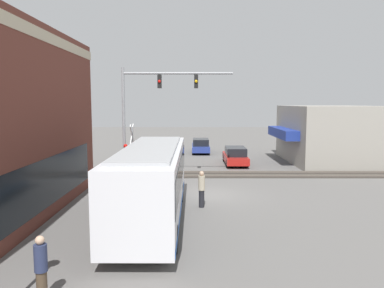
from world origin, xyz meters
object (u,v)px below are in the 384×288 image
parked_car_blue (201,146)px  pedestrian_near_bus (202,189)px  city_bus (152,180)px  parked_car_red (235,156)px  crossing_signal (132,146)px  pedestrian_by_lamp (41,269)px

parked_car_blue → pedestrian_near_bus: 20.71m
city_bus → parked_car_red: size_ratio=2.25×
crossing_signal → pedestrian_by_lamp: 16.16m
parked_car_red → parked_car_blue: (7.63, 2.80, -0.01)m
crossing_signal → parked_car_red: size_ratio=0.79×
parked_car_red → pedestrian_near_bus: pedestrian_near_bus is taller
pedestrian_near_bus → pedestrian_by_lamp: (-9.09, 4.40, -0.01)m
parked_car_blue → pedestrian_near_bus: size_ratio=2.59×
pedestrian_near_bus → crossing_signal: bearing=33.3°
parked_car_blue → pedestrian_by_lamp: (-29.79, 4.75, 0.24)m
city_bus → parked_car_red: bearing=-19.5°
crossing_signal → parked_car_red: (6.05, -7.77, -1.59)m
city_bus → pedestrian_by_lamp: bearing=162.7°
parked_car_blue → pedestrian_by_lamp: 30.16m
crossing_signal → pedestrian_by_lamp: (-16.10, -0.22, -1.36)m
city_bus → parked_car_blue: size_ratio=2.28×
parked_car_red → city_bus: bearing=160.5°
crossing_signal → pedestrian_by_lamp: bearing=-179.2°
city_bus → parked_car_red: city_bus is taller
pedestrian_near_bus → parked_car_blue: bearing=-1.0°
pedestrian_near_bus → pedestrian_by_lamp: bearing=154.2°
city_bus → parked_car_red: (15.24, -5.40, -1.14)m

